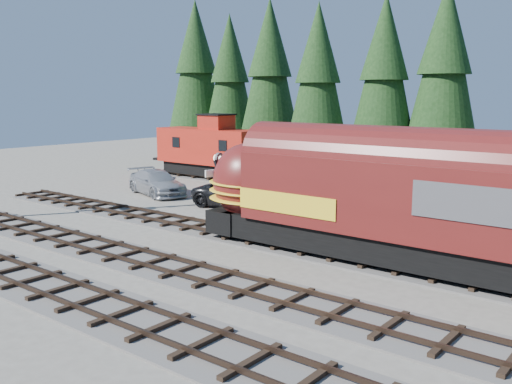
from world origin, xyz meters
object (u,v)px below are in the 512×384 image
Objects in this scene: locomotive at (351,201)px; caboose at (209,149)px; depot at (381,173)px; pickup_truck_a at (241,194)px; pickup_truck_b at (157,183)px.

caboose is at bearing 147.06° from locomotive.
caboose reaches higher than depot.
caboose is at bearing 41.91° from pickup_truck_a.
depot is at bearing -96.28° from pickup_truck_a.
pickup_truck_a is (-11.17, 5.87, -1.72)m from locomotive.
caboose reaches higher than pickup_truck_a.
locomotive is 2.62× the size of pickup_truck_a.
caboose is 1.57× the size of pickup_truck_a.
locomotive is at bearing -127.87° from pickup_truck_a.
pickup_truck_a is (10.44, -8.13, -1.67)m from caboose.
pickup_truck_b is (-18.98, 5.74, -1.71)m from locomotive.
caboose reaches higher than locomotive.
depot is 0.78× the size of locomotive.
caboose is 8.83m from pickup_truck_b.
pickup_truck_a is at bearing -176.11° from depot.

